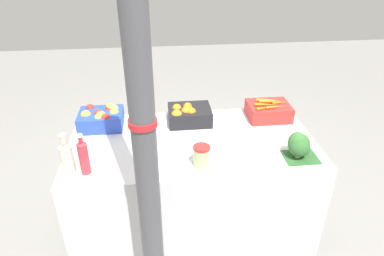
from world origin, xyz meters
TOP-DOWN VIEW (x-y plane):
  - ground_plane at (0.00, 0.00)m, footprint 10.00×10.00m
  - market_table at (0.00, 0.00)m, footprint 1.75×0.92m
  - support_pole at (-0.30, -0.77)m, footprint 0.13×0.13m
  - apple_crate at (-0.66, 0.28)m, footprint 0.33×0.27m
  - orange_crate at (0.00, 0.27)m, footprint 0.33×0.27m
  - carrot_crate at (0.65, 0.28)m, footprint 0.33×0.27m
  - broccoli_pile at (0.68, -0.28)m, footprint 0.22×0.18m
  - juice_bottle_cloudy at (-0.79, -0.31)m, footprint 0.08×0.08m
  - juice_bottle_ruby at (-0.69, -0.31)m, footprint 0.06×0.06m
  - pickle_jar at (0.03, -0.31)m, footprint 0.11×0.11m

SIDE VIEW (x-z plane):
  - ground_plane at x=0.00m, z-range 0.00..0.00m
  - market_table at x=0.00m, z-range 0.00..0.77m
  - carrot_crate at x=0.65m, z-range 0.75..0.91m
  - orange_crate at x=0.00m, z-range 0.76..0.91m
  - pickle_jar at x=0.03m, z-range 0.77..0.91m
  - apple_crate at x=-0.66m, z-range 0.76..0.92m
  - broccoli_pile at x=0.68m, z-range 0.76..0.94m
  - juice_bottle_cloudy at x=-0.79m, z-range 0.74..1.03m
  - juice_bottle_ruby at x=-0.69m, z-range 0.75..1.02m
  - support_pole at x=-0.30m, z-range 0.00..2.63m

